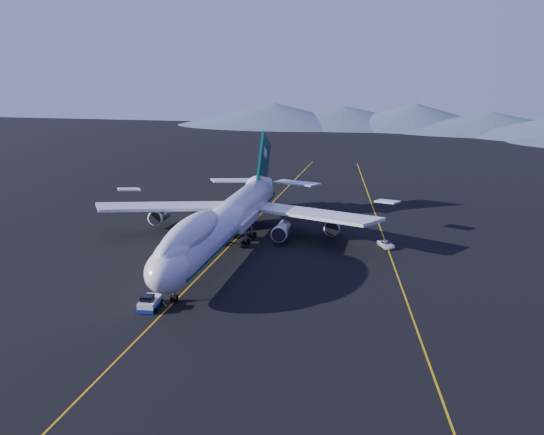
# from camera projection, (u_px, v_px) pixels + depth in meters

# --- Properties ---
(ground) EXTENTS (500.00, 500.00, 0.00)m
(ground) POSITION_uv_depth(u_px,v_px,m) (225.00, 250.00, 115.83)
(ground) COLOR black
(ground) RESTS_ON ground
(taxiway_line_main) EXTENTS (0.25, 220.00, 0.01)m
(taxiway_line_main) POSITION_uv_depth(u_px,v_px,m) (225.00, 250.00, 115.83)
(taxiway_line_main) COLOR gold
(taxiway_line_main) RESTS_ON ground
(taxiway_line_side) EXTENTS (28.08, 198.09, 0.01)m
(taxiway_line_side) POSITION_uv_depth(u_px,v_px,m) (386.00, 245.00, 119.00)
(taxiway_line_side) COLOR gold
(taxiway_line_side) RESTS_ON ground
(boeing_747) EXTENTS (59.62, 72.43, 19.37)m
(boeing_747) POSITION_uv_depth(u_px,v_px,m) (225.00, 221.00, 114.42)
(boeing_747) COLOR silver
(boeing_747) RESTS_ON ground
(pushback_tug) EXTENTS (3.27, 5.20, 2.16)m
(pushback_tug) POSITION_uv_depth(u_px,v_px,m) (150.00, 304.00, 88.29)
(pushback_tug) COLOR silver
(pushback_tug) RESTS_ON ground
(service_van) EXTENTS (4.01, 5.12, 1.29)m
(service_van) POSITION_uv_depth(u_px,v_px,m) (386.00, 244.00, 117.26)
(service_van) COLOR silver
(service_van) RESTS_ON ground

